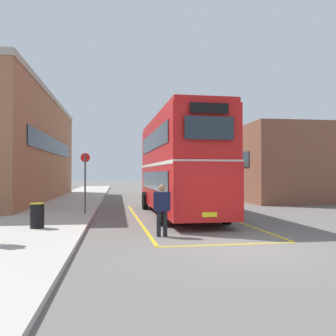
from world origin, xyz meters
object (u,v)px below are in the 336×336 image
(litter_bin, at_px, (37,215))
(bus_stop_sign, at_px, (85,177))
(double_decker_bus, at_px, (179,164))
(pedestrian_boarding, at_px, (162,206))
(single_deck_bus, at_px, (187,177))

(litter_bin, distance_m, bus_stop_sign, 4.84)
(double_decker_bus, relative_size, bus_stop_sign, 3.73)
(litter_bin, bearing_deg, double_decker_bus, 36.92)
(double_decker_bus, relative_size, pedestrian_boarding, 6.35)
(litter_bin, height_order, bus_stop_sign, bus_stop_sign)
(single_deck_bus, xyz_separation_m, pedestrian_boarding, (-5.25, -22.91, -0.66))
(single_deck_bus, distance_m, litter_bin, 23.47)
(bus_stop_sign, bearing_deg, litter_bin, -105.35)
(pedestrian_boarding, distance_m, litter_bin, 4.45)
(double_decker_bus, distance_m, bus_stop_sign, 4.52)
(pedestrian_boarding, bearing_deg, litter_bin, 160.88)
(double_decker_bus, relative_size, litter_bin, 12.27)
(litter_bin, bearing_deg, pedestrian_boarding, -19.12)
(double_decker_bus, height_order, single_deck_bus, double_decker_bus)
(single_deck_bus, relative_size, litter_bin, 9.90)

